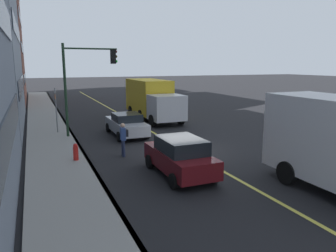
{
  "coord_description": "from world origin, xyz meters",
  "views": [
    {
      "loc": [
        -15.28,
        7.33,
        4.54
      ],
      "look_at": [
        -2.91,
        2.13,
        1.96
      ],
      "focal_mm": 34.63,
      "sensor_mm": 36.0,
      "label": 1
    }
  ],
  "objects": [
    {
      "name": "ground",
      "position": [
        0.0,
        0.0,
        0.0
      ],
      "size": [
        200.0,
        200.0,
        0.0
      ],
      "primitive_type": "plane",
      "color": "black"
    },
    {
      "name": "truck_yellow",
      "position": [
        9.83,
        -1.78,
        1.71
      ],
      "size": [
        7.94,
        2.58,
        3.23
      ],
      "color": "silver",
      "rests_on": "ground"
    },
    {
      "name": "sidewalk_slab",
      "position": [
        0.0,
        6.45,
        0.07
      ],
      "size": [
        80.0,
        2.77,
        0.15
      ],
      "primitive_type": "cube",
      "color": "gray",
      "rests_on": "ground"
    },
    {
      "name": "pedestrian_with_backpack",
      "position": [
        -0.03,
        3.32,
        0.98
      ],
      "size": [
        0.41,
        0.38,
        1.69
      ],
      "color": "#262D4C",
      "rests_on": "ground"
    },
    {
      "name": "street_sign_post",
      "position": [
        6.65,
        5.97,
        1.78
      ],
      "size": [
        0.6,
        0.08,
        3.03
      ],
      "color": "slate",
      "rests_on": "ground"
    },
    {
      "name": "car_maroon",
      "position": [
        -3.66,
        1.91,
        0.82
      ],
      "size": [
        4.04,
        1.88,
        1.6
      ],
      "color": "#591116",
      "rests_on": "ground"
    },
    {
      "name": "traffic_light_mast",
      "position": [
        5.1,
        4.24,
        3.9
      ],
      "size": [
        0.28,
        3.33,
        5.75
      ],
      "color": "#1E3823",
      "rests_on": "ground"
    },
    {
      "name": "curb_edge",
      "position": [
        0.0,
        5.14,
        0.07
      ],
      "size": [
        80.0,
        0.16,
        0.15
      ],
      "primitive_type": "cube",
      "color": "slate",
      "rests_on": "ground"
    },
    {
      "name": "car_silver",
      "position": [
        4.56,
        1.89,
        0.74
      ],
      "size": [
        4.55,
        1.92,
        1.45
      ],
      "color": "#A8AAB2",
      "rests_on": "ground"
    },
    {
      "name": "fire_hydrant",
      "position": [
        -0.27,
        5.66,
        0.47
      ],
      "size": [
        0.24,
        0.24,
        0.94
      ],
      "color": "red",
      "rests_on": "ground"
    },
    {
      "name": "lane_stripe_center",
      "position": [
        0.0,
        0.0,
        0.01
      ],
      "size": [
        80.0,
        0.16,
        0.01
      ],
      "primitive_type": "cube",
      "color": "#D8CC4C",
      "rests_on": "ground"
    }
  ]
}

